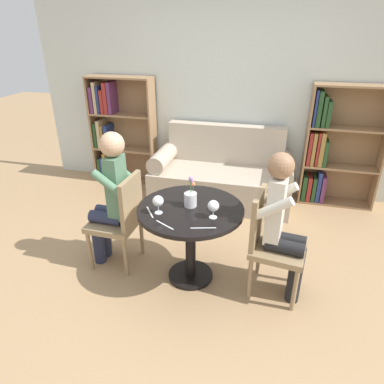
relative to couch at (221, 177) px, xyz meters
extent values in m
plane|color=tan|center=(0.00, -1.61, -0.31)|extent=(16.00, 16.00, 0.00)
cube|color=silver|center=(0.00, 0.42, 1.04)|extent=(5.20, 0.05, 2.70)
cylinder|color=black|center=(0.00, -1.61, 0.38)|extent=(0.88, 0.88, 0.03)
cylinder|color=black|center=(0.00, -1.61, 0.04)|extent=(0.09, 0.09, 0.64)
cylinder|color=black|center=(0.00, -1.61, -0.30)|extent=(0.40, 0.40, 0.03)
cube|color=#B7A893|center=(0.00, -0.05, -0.10)|extent=(1.73, 0.80, 0.42)
cube|color=#B7A893|center=(0.00, 0.27, 0.36)|extent=(1.51, 0.16, 0.50)
cylinder|color=#B7A893|center=(-0.76, -0.05, 0.22)|extent=(0.22, 0.72, 0.22)
cylinder|color=#B7A893|center=(0.76, -0.05, 0.22)|extent=(0.22, 0.72, 0.22)
cube|color=#93704C|center=(-1.42, 0.37, 0.42)|extent=(0.89, 0.02, 1.47)
cube|color=#93704C|center=(-1.86, 0.24, 0.42)|extent=(0.02, 0.28, 1.47)
cube|color=#93704C|center=(-0.99, 0.24, 0.42)|extent=(0.02, 0.28, 1.47)
cube|color=#93704C|center=(-1.42, 0.24, -0.30)|extent=(0.84, 0.28, 0.02)
cube|color=#93704C|center=(-1.42, 0.24, 0.18)|extent=(0.84, 0.28, 0.02)
cube|color=#93704C|center=(-1.42, 0.24, 0.67)|extent=(0.84, 0.28, 0.02)
cube|color=#93704C|center=(-1.42, 0.24, 1.15)|extent=(0.84, 0.28, 0.02)
cube|color=#234723|center=(-1.81, 0.23, -0.13)|extent=(0.04, 0.23, 0.31)
cube|color=navy|center=(-1.77, 0.23, -0.12)|extent=(0.03, 0.23, 0.33)
cube|color=olive|center=(-1.72, 0.23, -0.09)|extent=(0.05, 0.23, 0.40)
cube|color=maroon|center=(-1.66, 0.23, -0.13)|extent=(0.05, 0.23, 0.32)
cube|color=maroon|center=(-1.62, 0.23, -0.10)|extent=(0.03, 0.23, 0.38)
cube|color=#234723|center=(-1.81, 0.23, 0.36)|extent=(0.04, 0.23, 0.33)
cube|color=tan|center=(-1.76, 0.23, 0.39)|extent=(0.05, 0.23, 0.38)
cube|color=olive|center=(-1.71, 0.23, 0.35)|extent=(0.03, 0.23, 0.32)
cube|color=navy|center=(-1.65, 0.23, 0.35)|extent=(0.05, 0.23, 0.32)
cube|color=#602D5B|center=(-1.81, 0.23, 0.85)|extent=(0.05, 0.23, 0.34)
cube|color=tan|center=(-1.75, 0.23, 0.88)|extent=(0.04, 0.23, 0.41)
cube|color=navy|center=(-1.70, 0.23, 0.86)|extent=(0.03, 0.23, 0.36)
cube|color=maroon|center=(-1.66, 0.23, 0.83)|extent=(0.04, 0.23, 0.31)
cube|color=maroon|center=(-1.60, 0.23, 0.88)|extent=(0.05, 0.23, 0.41)
cube|color=#602D5B|center=(-1.54, 0.23, 0.88)|extent=(0.05, 0.23, 0.41)
cube|color=#93704C|center=(1.42, 0.37, 0.42)|extent=(0.89, 0.02, 1.47)
cube|color=#93704C|center=(0.99, 0.24, 0.42)|extent=(0.02, 0.28, 1.47)
cube|color=#93704C|center=(1.86, 0.24, 0.42)|extent=(0.02, 0.28, 1.47)
cube|color=#93704C|center=(1.42, 0.24, -0.30)|extent=(0.84, 0.28, 0.02)
cube|color=#93704C|center=(1.42, 0.24, 0.18)|extent=(0.84, 0.28, 0.02)
cube|color=#93704C|center=(1.42, 0.24, 0.67)|extent=(0.84, 0.28, 0.02)
cube|color=#93704C|center=(1.42, 0.24, 1.15)|extent=(0.84, 0.28, 0.02)
cube|color=#234723|center=(1.04, 0.23, -0.12)|extent=(0.05, 0.23, 0.33)
cube|color=maroon|center=(1.10, 0.23, -0.13)|extent=(0.05, 0.23, 0.32)
cube|color=#234723|center=(1.16, 0.23, -0.13)|extent=(0.04, 0.23, 0.32)
cube|color=navy|center=(1.21, 0.23, -0.09)|extent=(0.05, 0.23, 0.40)
cube|color=#602D5B|center=(1.27, 0.23, -0.12)|extent=(0.05, 0.23, 0.34)
cube|color=maroon|center=(1.04, 0.23, 0.40)|extent=(0.04, 0.23, 0.41)
cube|color=olive|center=(1.08, 0.23, 0.40)|extent=(0.04, 0.23, 0.41)
cube|color=maroon|center=(1.13, 0.23, 0.40)|extent=(0.03, 0.23, 0.42)
cube|color=olive|center=(1.18, 0.23, 0.40)|extent=(0.05, 0.23, 0.42)
cube|color=#234723|center=(1.23, 0.23, 0.35)|extent=(0.04, 0.23, 0.32)
cube|color=navy|center=(1.03, 0.23, 0.89)|extent=(0.03, 0.23, 0.42)
cube|color=#234723|center=(1.08, 0.23, 0.88)|extent=(0.05, 0.23, 0.41)
cube|color=#234723|center=(1.13, 0.23, 0.85)|extent=(0.04, 0.23, 0.35)
cube|color=#234723|center=(1.19, 0.23, 0.83)|extent=(0.05, 0.23, 0.30)
cylinder|color=#937A56|center=(-0.91, -1.37, -0.11)|extent=(0.04, 0.04, 0.40)
cylinder|color=#937A56|center=(-0.92, -1.73, -0.11)|extent=(0.04, 0.04, 0.40)
cylinder|color=#937A56|center=(-0.55, -1.39, -0.11)|extent=(0.04, 0.04, 0.40)
cylinder|color=#937A56|center=(-0.56, -1.74, -0.11)|extent=(0.04, 0.04, 0.40)
cube|color=#937A56|center=(-0.74, -1.56, 0.11)|extent=(0.43, 0.43, 0.05)
cube|color=#937A56|center=(-0.55, -1.57, 0.36)|extent=(0.05, 0.38, 0.45)
cylinder|color=#937A56|center=(0.89, -1.81, -0.11)|extent=(0.04, 0.04, 0.40)
cylinder|color=#937A56|center=(0.94, -1.46, -0.11)|extent=(0.04, 0.04, 0.40)
cylinder|color=#937A56|center=(0.53, -1.76, -0.11)|extent=(0.04, 0.04, 0.40)
cylinder|color=#937A56|center=(0.59, -1.41, -0.11)|extent=(0.04, 0.04, 0.40)
cube|color=#937A56|center=(0.74, -1.61, 0.11)|extent=(0.48, 0.48, 0.05)
cube|color=#937A56|center=(0.55, -1.58, 0.36)|extent=(0.09, 0.38, 0.45)
cylinder|color=#282D47|center=(-0.89, -1.50, -0.09)|extent=(0.11, 0.11, 0.45)
cylinder|color=#282D47|center=(-0.90, -1.61, -0.09)|extent=(0.11, 0.11, 0.45)
cylinder|color=#282D47|center=(-0.78, -1.50, 0.19)|extent=(0.30, 0.12, 0.11)
cylinder|color=#282D47|center=(-0.79, -1.61, 0.19)|extent=(0.30, 0.12, 0.11)
cube|color=#517A5B|center=(-0.68, -1.56, 0.48)|extent=(0.13, 0.20, 0.57)
cylinder|color=#517A5B|center=(-0.67, -1.42, 0.58)|extent=(0.29, 0.08, 0.23)
cylinder|color=#517A5B|center=(-0.68, -1.69, 0.58)|extent=(0.29, 0.08, 0.23)
sphere|color=tan|center=(-0.68, -1.56, 0.87)|extent=(0.21, 0.21, 0.21)
cylinder|color=black|center=(0.89, -1.69, -0.09)|extent=(0.11, 0.11, 0.45)
cylinder|color=black|center=(0.90, -1.59, -0.09)|extent=(0.11, 0.11, 0.45)
cylinder|color=black|center=(0.78, -1.68, 0.19)|extent=(0.31, 0.15, 0.11)
cylinder|color=black|center=(0.79, -1.57, 0.19)|extent=(0.31, 0.15, 0.11)
cube|color=silver|center=(0.68, -1.61, 0.46)|extent=(0.15, 0.22, 0.54)
cylinder|color=silver|center=(0.66, -1.74, 0.55)|extent=(0.29, 0.11, 0.23)
cylinder|color=silver|center=(0.70, -1.48, 0.55)|extent=(0.29, 0.11, 0.23)
sphere|color=#936B4C|center=(0.68, -1.61, 0.83)|extent=(0.20, 0.20, 0.20)
cylinder|color=white|center=(-0.23, -1.76, 0.40)|extent=(0.06, 0.06, 0.00)
cylinder|color=white|center=(-0.23, -1.76, 0.44)|extent=(0.01, 0.01, 0.07)
sphere|color=white|center=(-0.23, -1.76, 0.50)|extent=(0.09, 0.09, 0.09)
cylinder|color=white|center=(0.21, -1.72, 0.40)|extent=(0.06, 0.06, 0.00)
cylinder|color=white|center=(0.21, -1.72, 0.43)|extent=(0.01, 0.01, 0.06)
sphere|color=white|center=(0.21, -1.72, 0.50)|extent=(0.09, 0.09, 0.09)
sphere|color=maroon|center=(0.21, -1.72, 0.49)|extent=(0.06, 0.06, 0.06)
cylinder|color=silver|center=(-0.01, -1.58, 0.46)|extent=(0.10, 0.10, 0.12)
cylinder|color=#4C7A42|center=(0.01, -1.56, 0.55)|extent=(0.01, 0.01, 0.07)
sphere|color=#E07F4C|center=(0.01, -1.56, 0.59)|extent=(0.04, 0.04, 0.04)
cylinder|color=#4C7A42|center=(-0.01, -1.56, 0.56)|extent=(0.00, 0.01, 0.10)
sphere|color=#9E70B2|center=(-0.01, -1.56, 0.61)|extent=(0.04, 0.04, 0.04)
cylinder|color=#4C7A42|center=(-0.01, -1.58, 0.58)|extent=(0.01, 0.01, 0.13)
sphere|color=#9E70B2|center=(-0.01, -1.58, 0.64)|extent=(0.04, 0.04, 0.04)
cube|color=silver|center=(0.17, -1.89, 0.40)|extent=(0.19, 0.06, 0.00)
cube|color=silver|center=(-0.12, -1.92, 0.40)|extent=(0.17, 0.10, 0.00)
cube|color=silver|center=(-0.30, -1.76, 0.40)|extent=(0.12, 0.16, 0.00)
camera|label=1|loc=(0.61, -4.00, 1.74)|focal=32.00mm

